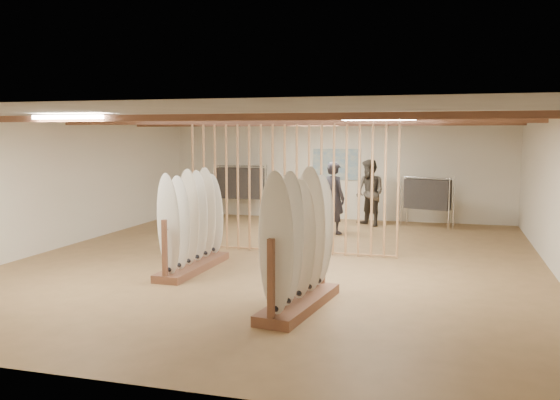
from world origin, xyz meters
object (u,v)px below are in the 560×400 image
(rack_right, at_px, (299,263))
(shopper_b, at_px, (370,189))
(clothing_rack_a, at_px, (240,183))
(shopper_a, at_px, (334,193))
(rack_left, at_px, (193,237))
(clothing_rack_b, at_px, (427,194))

(rack_right, distance_m, shopper_b, 7.94)
(clothing_rack_a, xyz_separation_m, shopper_a, (3.19, -1.96, -0.02))
(rack_left, distance_m, shopper_b, 6.60)
(rack_left, height_order, shopper_b, shopper_b)
(rack_left, xyz_separation_m, clothing_rack_b, (3.92, 6.20, 0.28))
(rack_right, height_order, shopper_a, shopper_a)
(rack_right, distance_m, clothing_rack_b, 8.13)
(rack_left, relative_size, shopper_b, 1.10)
(rack_right, relative_size, shopper_a, 1.03)
(rack_left, bearing_deg, shopper_b, 69.90)
(clothing_rack_b, height_order, shopper_b, shopper_b)
(rack_right, bearing_deg, shopper_b, 97.90)
(rack_right, distance_m, shopper_a, 6.53)
(clothing_rack_b, bearing_deg, clothing_rack_a, -165.76)
(clothing_rack_b, xyz_separation_m, shopper_a, (-2.21, -1.52, 0.12))
(shopper_a, distance_m, shopper_b, 1.61)
(shopper_b, bearing_deg, rack_right, -51.13)
(rack_right, xyz_separation_m, shopper_b, (-0.05, 7.93, 0.36))
(clothing_rack_a, bearing_deg, shopper_b, -8.15)
(clothing_rack_a, bearing_deg, clothing_rack_b, -5.44)
(clothing_rack_b, bearing_deg, shopper_a, -126.57)
(clothing_rack_b, distance_m, shopper_b, 1.51)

